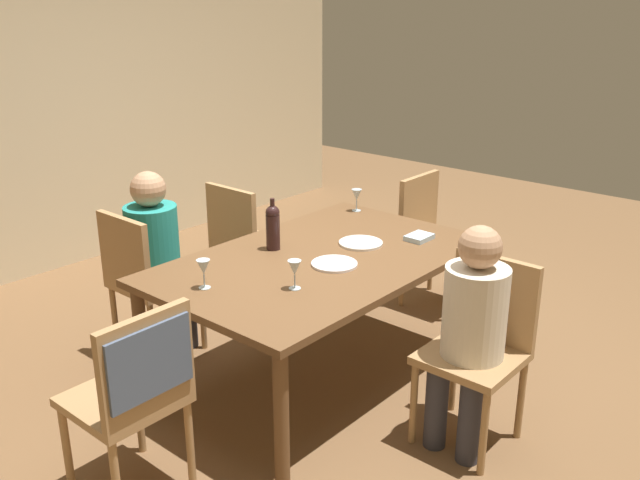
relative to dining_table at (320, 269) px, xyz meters
The scene contains 17 objects.
ground_plane 0.67m from the dining_table, ahead, with size 10.00×10.00×0.00m, color brown.
rear_room_partition 2.86m from the dining_table, 90.00° to the left, with size 6.40×0.12×2.70m, color beige.
dining_table is the anchor object (origin of this frame).
chair_near 0.97m from the dining_table, 84.80° to the right, with size 0.44×0.44×0.92m.
chair_far_left 1.09m from the dining_table, 117.63° to the left, with size 0.44×0.44×0.92m.
chair_left_end 1.31m from the dining_table, behind, with size 0.44×0.46×0.92m.
chair_right_end 1.31m from the dining_table, ahead, with size 0.44×0.44×0.92m.
chair_far_right 1.02m from the dining_table, 71.15° to the left, with size 0.44×0.44×0.92m.
person_woman_host 0.96m from the dining_table, 91.54° to the right, with size 0.35×0.30×1.13m.
person_man_bearded 1.03m from the dining_table, 112.07° to the left, with size 0.36×0.31×1.15m.
wine_bottle_tall_green 0.36m from the dining_table, 104.60° to the left, with size 0.08×0.08×0.30m.
wine_glass_near_left 0.49m from the dining_table, 155.18° to the right, with size 0.07×0.07×0.15m.
wine_glass_centre 0.92m from the dining_table, 24.98° to the left, with size 0.07×0.07×0.15m.
wine_glass_near_right 0.73m from the dining_table, 167.59° to the left, with size 0.07×0.07×0.15m.
dinner_plate_host 0.16m from the dining_table, 106.82° to the right, with size 0.25×0.25×0.01m, color white.
dinner_plate_guest_left 0.33m from the dining_table, ahead, with size 0.26×0.26×0.01m, color silver.
folded_napkin 0.66m from the dining_table, 23.09° to the right, with size 0.16×0.12×0.03m, color #ADC6D6.
Camera 1 is at (-2.72, -2.34, 2.11)m, focal length 39.08 mm.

